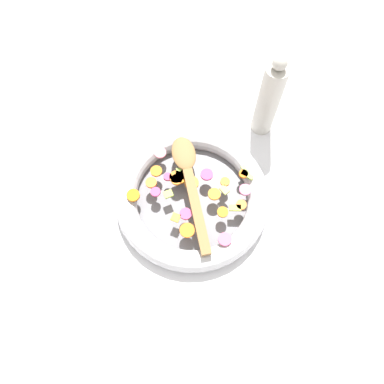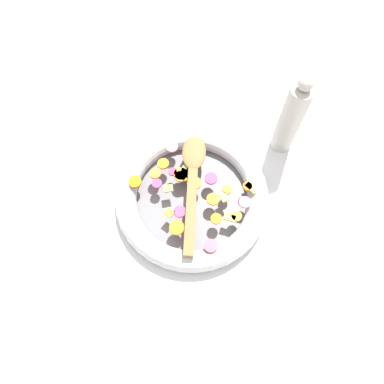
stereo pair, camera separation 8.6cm
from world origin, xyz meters
TOP-DOWN VIEW (x-y plane):
  - ground_plane at (0.00, 0.00)m, footprint 4.00×4.00m
  - skillet at (0.00, 0.00)m, footprint 0.36×0.36m
  - chopped_vegetables at (0.00, 0.00)m, footprint 0.30×0.28m
  - wooden_spoon at (0.00, 0.03)m, footprint 0.07×0.30m
  - pepper_mill at (0.24, 0.14)m, footprint 0.05×0.05m

SIDE VIEW (x-z plane):
  - ground_plane at x=0.00m, z-range 0.00..0.00m
  - skillet at x=0.00m, z-range 0.00..0.05m
  - chopped_vegetables at x=0.00m, z-range 0.05..0.06m
  - wooden_spoon at x=0.00m, z-range 0.06..0.07m
  - pepper_mill at x=0.24m, z-range -0.01..0.24m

